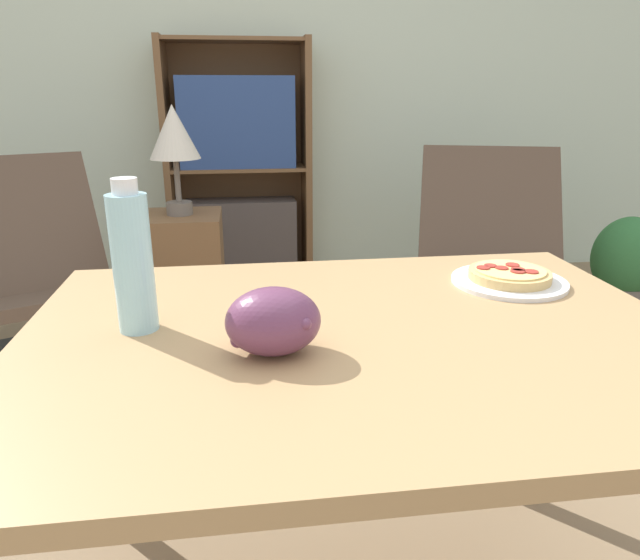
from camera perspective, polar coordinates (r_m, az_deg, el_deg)
wall_back at (r=3.57m, az=-4.86°, el=20.92°), size 8.00×0.05×2.60m
dining_table at (r=1.09m, az=3.60°, el=-9.35°), size 1.22×0.89×0.73m
pizza_on_plate at (r=1.35m, az=18.39°, el=0.24°), size 0.25×0.25×0.04m
grape_bunch at (r=0.93m, az=-4.77°, el=-4.18°), size 0.16×0.13×0.11m
drink_bottle at (r=1.05m, az=-18.24°, el=1.81°), size 0.07×0.07×0.27m
lounge_chair_near at (r=2.61m, az=-27.19°, el=-2.77°), size 0.88×0.96×0.88m
lounge_chair_far at (r=2.81m, az=16.51°, el=-0.04°), size 0.83×0.92×0.88m
bookshelf at (r=3.42m, az=-8.05°, el=10.00°), size 0.83×0.30×1.42m
side_table at (r=2.61m, az=-13.29°, el=-0.46°), size 0.34×0.34×0.64m
table_lamp at (r=2.48m, az=-14.39°, el=13.65°), size 0.21×0.21×0.45m
potted_plant_floor at (r=3.38m, az=28.34°, el=1.40°), size 0.37×0.32×0.53m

